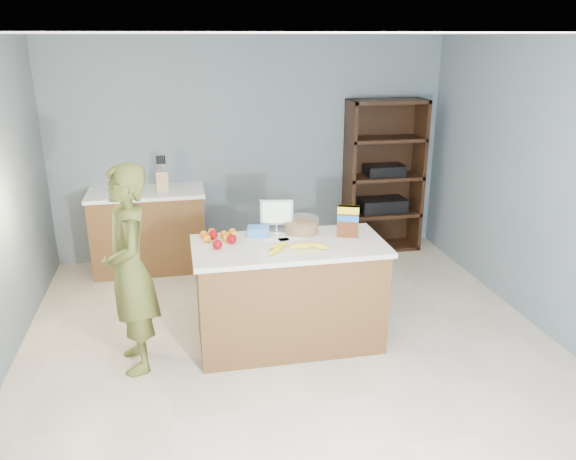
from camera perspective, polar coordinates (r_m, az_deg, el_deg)
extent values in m
cube|color=beige|center=(4.66, 0.87, -13.10)|extent=(4.50, 5.00, 0.02)
cube|color=slate|center=(6.53, -3.74, 8.19)|extent=(4.50, 0.02, 2.50)
cube|color=slate|center=(2.02, 17.10, -19.78)|extent=(4.50, 0.02, 2.50)
cube|color=slate|center=(5.09, 26.58, 3.02)|extent=(0.02, 5.00, 2.50)
cube|color=white|center=(3.94, 1.06, 19.31)|extent=(4.50, 5.00, 0.02)
cube|color=brown|center=(4.71, 0.12, -6.76)|extent=(1.50, 0.70, 0.86)
cube|color=silver|center=(4.53, 0.12, -1.64)|extent=(1.56, 0.76, 0.04)
cube|color=black|center=(4.89, 0.12, -10.76)|extent=(1.46, 0.66, 0.10)
cube|color=brown|center=(6.40, -13.91, -0.17)|extent=(1.20, 0.60, 0.86)
cube|color=white|center=(6.27, -14.24, 3.71)|extent=(1.24, 0.62, 0.04)
cube|color=black|center=(6.95, 9.17, 5.72)|extent=(0.90, 0.04, 1.80)
cube|color=black|center=(6.65, 6.21, 5.24)|extent=(0.04, 0.40, 1.80)
cube|color=black|center=(6.95, 13.02, 5.47)|extent=(0.04, 0.40, 1.80)
cube|color=black|center=(7.05, 9.29, -1.60)|extent=(0.90, 0.40, 0.04)
cube|color=black|center=(6.91, 9.48, 1.74)|extent=(0.90, 0.40, 0.04)
cube|color=black|center=(6.79, 9.69, 5.36)|extent=(0.90, 0.40, 0.04)
cube|color=black|center=(6.70, 9.90, 9.10)|extent=(0.90, 0.40, 0.04)
cube|color=black|center=(6.64, 10.12, 12.75)|extent=(0.90, 0.40, 0.04)
cube|color=black|center=(6.88, 9.53, 2.53)|extent=(0.55, 0.32, 0.16)
cube|color=black|center=(6.77, 9.73, 6.02)|extent=(0.45, 0.30, 0.12)
imported|color=#515722|center=(4.41, -15.79, -3.94)|extent=(0.50, 0.66, 1.63)
cube|color=tan|center=(6.18, -12.64, 4.85)|extent=(0.12, 0.10, 0.22)
cylinder|color=black|center=(6.14, -13.12, 6.22)|extent=(0.02, 0.02, 0.09)
cylinder|color=black|center=(6.14, -12.93, 6.23)|extent=(0.02, 0.02, 0.09)
cylinder|color=black|center=(6.14, -12.75, 6.25)|extent=(0.02, 0.02, 0.09)
cylinder|color=black|center=(6.14, -12.56, 6.26)|extent=(0.02, 0.02, 0.09)
cylinder|color=black|center=(6.14, -12.37, 6.27)|extent=(0.02, 0.02, 0.09)
cube|color=white|center=(4.59, -1.21, -1.08)|extent=(0.22, 0.12, 0.00)
cube|color=white|center=(4.65, 0.28, -0.82)|extent=(0.23, 0.14, 0.00)
ellipsoid|color=yellow|center=(4.42, -0.95, -1.62)|extent=(0.19, 0.15, 0.04)
ellipsoid|color=yellow|center=(4.34, -1.15, -2.03)|extent=(0.17, 0.18, 0.04)
ellipsoid|color=yellow|center=(4.42, 1.41, -1.64)|extent=(0.20, 0.05, 0.04)
ellipsoid|color=yellow|center=(4.43, 3.05, -1.61)|extent=(0.18, 0.17, 0.04)
sphere|color=#830309|center=(4.65, -7.63, -0.50)|extent=(0.08, 0.08, 0.08)
sphere|color=#830309|center=(4.54, -5.72, -0.92)|extent=(0.08, 0.08, 0.08)
sphere|color=#830309|center=(4.43, -7.18, -1.49)|extent=(0.08, 0.08, 0.08)
sphere|color=orange|center=(4.59, -8.21, -0.88)|extent=(0.06, 0.06, 0.06)
sphere|color=orange|center=(4.74, -7.75, -0.21)|extent=(0.06, 0.06, 0.06)
sphere|color=orange|center=(4.58, -6.26, -0.81)|extent=(0.06, 0.06, 0.06)
sphere|color=orange|center=(4.65, -5.57, -0.48)|extent=(0.06, 0.06, 0.06)
sphere|color=orange|center=(4.69, -8.54, -0.46)|extent=(0.06, 0.06, 0.06)
sphere|color=orange|center=(4.67, -6.50, -0.46)|extent=(0.06, 0.06, 0.06)
sphere|color=orange|center=(4.71, -5.67, -0.22)|extent=(0.06, 0.06, 0.06)
cube|color=blue|center=(4.70, -3.02, -0.12)|extent=(0.20, 0.15, 0.08)
cylinder|color=#267219|center=(4.76, 1.37, 0.24)|extent=(0.27, 0.27, 0.09)
cylinder|color=white|center=(4.76, 1.37, 0.47)|extent=(0.30, 0.30, 0.13)
cylinder|color=silver|center=(4.82, -1.16, -0.03)|extent=(0.12, 0.12, 0.01)
cylinder|color=silver|center=(4.81, -1.16, 0.32)|extent=(0.02, 0.02, 0.05)
cube|color=silver|center=(4.76, -1.17, 1.85)|extent=(0.28, 0.08, 0.22)
cube|color=yellow|center=(4.75, -1.17, 1.78)|extent=(0.24, 0.04, 0.18)
cube|color=#592B14|center=(4.67, 6.11, 0.86)|extent=(0.19, 0.12, 0.27)
cube|color=yellow|center=(4.64, 6.15, 2.06)|extent=(0.19, 0.12, 0.06)
cube|color=blue|center=(4.66, 6.12, 1.24)|extent=(0.19, 0.12, 0.05)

